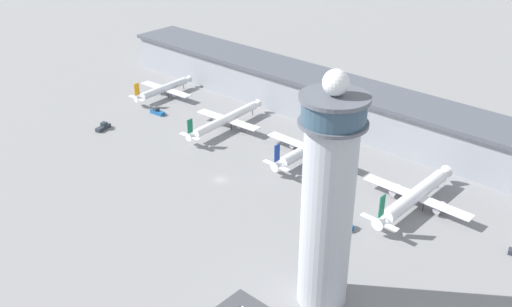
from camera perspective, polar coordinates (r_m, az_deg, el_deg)
name	(u,v)px	position (r m, az deg, el deg)	size (l,w,h in m)	color
ground_plane	(221,180)	(204.56, -3.56, -2.62)	(1000.00, 1000.00, 0.00)	gray
terminal_building	(335,101)	(249.26, 7.91, 5.23)	(241.54, 25.00, 17.96)	#9399A3
control_tower	(328,200)	(136.88, 7.19, -4.64)	(15.91, 15.91, 62.79)	#ADB2BC
airplane_gate_alpha	(164,89)	(278.10, -9.17, 6.42)	(30.83, 35.47, 11.51)	silver
airplane_gate_bravo	(226,119)	(241.18, -3.00, 3.44)	(31.86, 45.76, 11.85)	white
airplane_gate_charlie	(309,148)	(218.18, 5.37, 0.53)	(40.44, 40.89, 12.69)	silver
airplane_gate_delta	(415,196)	(193.74, 15.62, -4.10)	(38.36, 45.05, 14.00)	white
service_truck_catering	(157,112)	(260.04, -9.85, 4.12)	(7.31, 3.10, 2.86)	black
service_truck_baggage	(103,127)	(249.85, -15.03, 2.56)	(4.00, 7.66, 2.99)	black
service_truck_water	(344,224)	(180.71, 8.83, -7.01)	(6.74, 3.64, 3.16)	black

